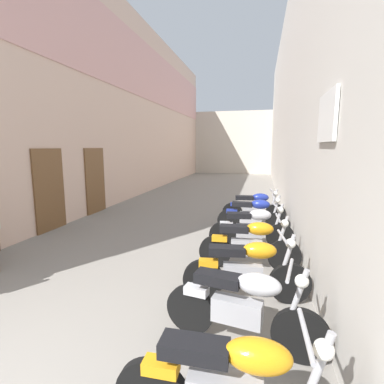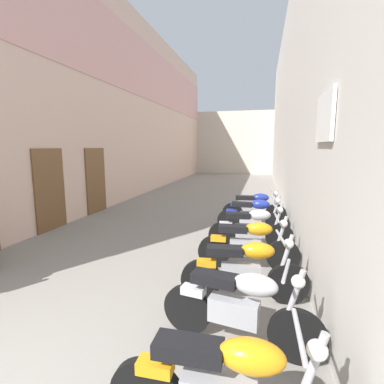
% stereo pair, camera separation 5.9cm
% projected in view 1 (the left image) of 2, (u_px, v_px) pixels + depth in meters
% --- Properties ---
extents(ground_plane, '(39.47, 39.47, 0.00)m').
position_uv_depth(ground_plane, '(197.00, 205.00, 11.09)').
color(ground_plane, gray).
extents(building_left, '(0.45, 23.47, 8.08)m').
position_uv_depth(building_left, '(135.00, 106.00, 13.10)').
color(building_left, beige).
rests_on(building_left, ground).
extents(building_right, '(0.45, 23.47, 7.93)m').
position_uv_depth(building_right, '(288.00, 104.00, 11.62)').
color(building_right, beige).
rests_on(building_right, ground).
extents(building_far_end, '(9.30, 2.00, 5.16)m').
position_uv_depth(building_far_end, '(234.00, 143.00, 24.85)').
color(building_far_end, beige).
rests_on(building_far_end, ground).
extents(motorcycle_second, '(1.84, 0.58, 1.04)m').
position_uv_depth(motorcycle_second, '(242.00, 305.00, 3.18)').
color(motorcycle_second, black).
rests_on(motorcycle_second, ground).
extents(motorcycle_third, '(1.85, 0.58, 1.04)m').
position_uv_depth(motorcycle_third, '(247.00, 268.00, 4.15)').
color(motorcycle_third, black).
rests_on(motorcycle_third, ground).
extents(motorcycle_fourth, '(1.85, 0.58, 1.04)m').
position_uv_depth(motorcycle_fourth, '(250.00, 243.00, 5.24)').
color(motorcycle_fourth, black).
rests_on(motorcycle_fourth, ground).
extents(motorcycle_fifth, '(1.84, 0.58, 1.04)m').
position_uv_depth(motorcycle_fifth, '(252.00, 227.00, 6.27)').
color(motorcycle_fifth, black).
rests_on(motorcycle_fifth, ground).
extents(motorcycle_sixth, '(1.85, 0.58, 1.04)m').
position_uv_depth(motorcycle_sixth, '(253.00, 215.00, 7.45)').
color(motorcycle_sixth, black).
rests_on(motorcycle_sixth, ground).
extents(motorcycle_seventh, '(1.85, 0.58, 1.04)m').
position_uv_depth(motorcycle_seventh, '(254.00, 207.00, 8.43)').
color(motorcycle_seventh, black).
rests_on(motorcycle_seventh, ground).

